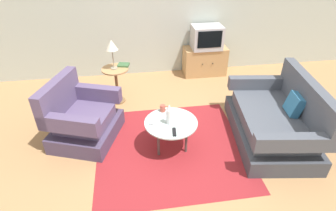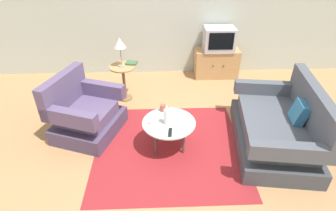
% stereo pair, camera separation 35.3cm
% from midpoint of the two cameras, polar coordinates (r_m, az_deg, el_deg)
% --- Properties ---
extents(ground_plane, '(16.00, 16.00, 0.00)m').
position_cam_midpoint_polar(ground_plane, '(3.93, 3.84, -9.05)').
color(ground_plane, '#AD7F51').
extents(back_wall, '(9.00, 0.12, 2.70)m').
position_cam_midpoint_polar(back_wall, '(5.61, 1.75, 19.85)').
color(back_wall, '#B2BCB2').
rests_on(back_wall, ground).
extents(area_rug, '(2.05, 1.99, 0.00)m').
position_cam_midpoint_polar(area_rug, '(3.94, 2.77, -8.78)').
color(area_rug, maroon).
rests_on(area_rug, ground).
extents(armchair, '(1.09, 1.16, 0.91)m').
position_cam_midpoint_polar(armchair, '(4.18, -14.66, -1.81)').
color(armchair, '#4B3E5C').
rests_on(armchair, ground).
extents(couch, '(1.19, 1.73, 0.93)m').
position_cam_midpoint_polar(couch, '(4.17, 24.30, -4.42)').
color(couch, '#3E424B').
rests_on(couch, ground).
extents(coffee_table, '(0.71, 0.71, 0.45)m').
position_cam_midpoint_polar(coffee_table, '(3.68, 2.93, -4.10)').
color(coffee_table, '#B2C6C1').
rests_on(coffee_table, ground).
extents(side_table, '(0.45, 0.45, 0.64)m').
position_cam_midpoint_polar(side_table, '(4.83, -7.16, 6.05)').
color(side_table, tan).
rests_on(side_table, ground).
extents(tv_stand, '(0.87, 0.43, 0.58)m').
position_cam_midpoint_polar(tv_stand, '(5.81, 11.73, 8.60)').
color(tv_stand, tan).
rests_on(tv_stand, ground).
extents(television, '(0.59, 0.43, 0.45)m').
position_cam_midpoint_polar(television, '(5.61, 12.37, 13.30)').
color(television, '#B7B7BC').
rests_on(television, tv_stand).
extents(table_lamp, '(0.20, 0.20, 0.50)m').
position_cam_midpoint_polar(table_lamp, '(4.60, -7.80, 12.51)').
color(table_lamp, '#9E937A').
rests_on(table_lamp, side_table).
extents(vase, '(0.08, 0.08, 0.30)m').
position_cam_midpoint_polar(vase, '(3.55, 2.59, -1.97)').
color(vase, white).
rests_on(vase, coffee_table).
extents(mug, '(0.12, 0.07, 0.10)m').
position_cam_midpoint_polar(mug, '(3.85, 1.59, -0.58)').
color(mug, '#B74C3D').
rests_on(mug, coffee_table).
extents(tv_remote_dark, '(0.06, 0.16, 0.02)m').
position_cam_midpoint_polar(tv_remote_dark, '(3.47, 3.38, -5.66)').
color(tv_remote_dark, black).
rests_on(tv_remote_dark, coffee_table).
extents(tv_remote_silver, '(0.08, 0.17, 0.02)m').
position_cam_midpoint_polar(tv_remote_silver, '(3.68, -0.95, -3.11)').
color(tv_remote_silver, '#B2B2B7').
rests_on(tv_remote_silver, coffee_table).
extents(book, '(0.22, 0.20, 0.03)m').
position_cam_midpoint_polar(book, '(4.82, -5.50, 8.73)').
color(book, '#3D663D').
rests_on(book, side_table).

